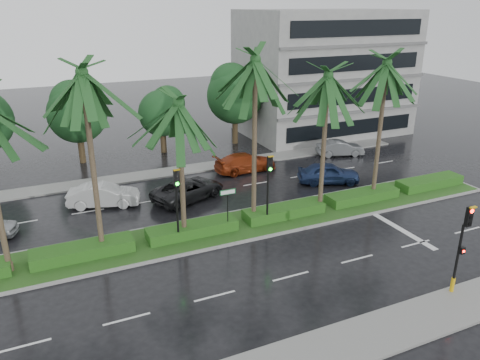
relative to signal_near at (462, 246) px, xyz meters
name	(u,v)px	position (x,y,z in m)	size (l,w,h in m)	color
ground	(247,234)	(-6.00, 9.39, -2.50)	(120.00, 120.00, 0.00)	black
near_sidewalk	(358,341)	(-6.00, -0.81, -2.44)	(40.00, 2.40, 0.12)	gray
far_sidewalk	(183,170)	(-6.00, 21.39, -2.44)	(40.00, 2.00, 0.12)	gray
median	(240,225)	(-6.00, 10.39, -2.42)	(36.00, 4.00, 0.15)	gray
hedge	(240,220)	(-6.00, 10.39, -2.05)	(35.20, 1.40, 0.60)	#244D16
lane_markings	(296,227)	(-2.96, 8.96, -2.50)	(34.00, 13.06, 0.01)	silver
palm_row	(218,91)	(-7.25, 10.41, 5.70)	(26.30, 4.20, 10.37)	#3E3124
signal_near	(462,246)	(0.00, 0.00, 0.00)	(0.34, 0.45, 4.36)	black
signal_median_left	(177,195)	(-10.00, 9.69, 0.49)	(0.34, 0.42, 4.36)	black
signal_median_right	(269,180)	(-4.50, 9.69, 0.49)	(0.34, 0.42, 4.36)	black
street_sign	(228,200)	(-7.00, 9.87, -0.38)	(0.95, 0.09, 2.60)	black
bg_trees	(158,103)	(-6.26, 26.98, 1.92)	(32.65, 5.21, 7.53)	#3A2A1A
building	(324,73)	(11.00, 27.39, 3.50)	(16.00, 10.00, 12.00)	gray
car_white	(104,195)	(-12.86, 16.93, -1.75)	(4.57, 1.59, 1.51)	#B5B5B5
car_darkgrey	(188,189)	(-7.44, 15.70, -1.78)	(5.22, 2.41, 1.45)	black
car_red	(245,162)	(-1.50, 19.23, -1.78)	(5.02, 2.04, 1.46)	maroon
car_blue	(329,173)	(3.00, 14.33, -1.73)	(4.52, 1.82, 1.54)	navy
car_grey	(340,148)	(7.79, 19.53, -1.84)	(4.06, 1.41, 1.34)	slate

